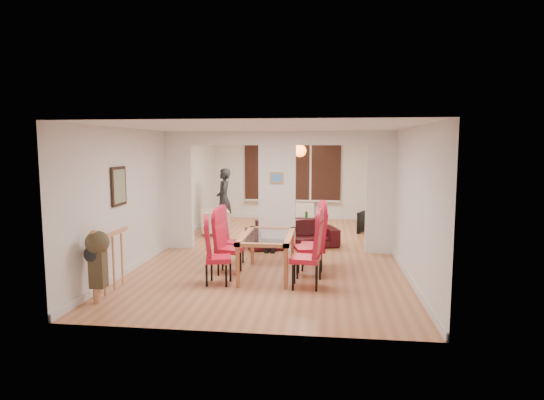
% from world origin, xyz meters
% --- Properties ---
extents(floor, '(5.00, 9.00, 0.01)m').
position_xyz_m(floor, '(0.00, 0.00, 0.00)').
color(floor, '#BA744B').
rests_on(floor, ground).
extents(room_walls, '(5.00, 9.00, 2.60)m').
position_xyz_m(room_walls, '(0.00, 0.00, 1.30)').
color(room_walls, silver).
rests_on(room_walls, floor).
extents(divider_wall, '(5.00, 0.18, 2.60)m').
position_xyz_m(divider_wall, '(0.00, 0.00, 1.30)').
color(divider_wall, white).
rests_on(divider_wall, floor).
extents(bay_window_blinds, '(3.00, 0.08, 1.80)m').
position_xyz_m(bay_window_blinds, '(0.00, 4.44, 1.50)').
color(bay_window_blinds, black).
rests_on(bay_window_blinds, room_walls).
extents(radiator, '(1.40, 0.08, 0.50)m').
position_xyz_m(radiator, '(0.00, 4.40, 0.30)').
color(radiator, white).
rests_on(radiator, floor).
extents(pendant_light, '(0.36, 0.36, 0.36)m').
position_xyz_m(pendant_light, '(0.30, 3.30, 2.15)').
color(pendant_light, orange).
rests_on(pendant_light, room_walls).
extents(stair_newel, '(0.40, 1.20, 1.10)m').
position_xyz_m(stair_newel, '(-2.25, -3.20, 0.55)').
color(stair_newel, tan).
rests_on(stair_newel, floor).
extents(wall_poster, '(0.04, 0.52, 0.67)m').
position_xyz_m(wall_poster, '(-2.47, -2.40, 1.60)').
color(wall_poster, gray).
rests_on(wall_poster, room_walls).
extents(pillar_photo, '(0.30, 0.03, 0.25)m').
position_xyz_m(pillar_photo, '(0.00, -0.10, 1.60)').
color(pillar_photo, '#4C8CD8').
rests_on(pillar_photo, divider_wall).
extents(dining_table, '(0.88, 1.57, 0.74)m').
position_xyz_m(dining_table, '(0.04, -1.99, 0.37)').
color(dining_table, '#B46D42').
rests_on(dining_table, floor).
extents(dining_chair_la, '(0.49, 0.49, 1.01)m').
position_xyz_m(dining_chair_la, '(-0.70, -2.58, 0.51)').
color(dining_chair_la, red).
rests_on(dining_chair_la, floor).
extents(dining_chair_lb, '(0.50, 0.50, 1.04)m').
position_xyz_m(dining_chair_lb, '(-0.65, -1.94, 0.52)').
color(dining_chair_lb, red).
rests_on(dining_chair_lb, floor).
extents(dining_chair_lc, '(0.43, 0.43, 1.02)m').
position_xyz_m(dining_chair_lc, '(-0.71, -1.36, 0.51)').
color(dining_chair_lc, red).
rests_on(dining_chair_lc, floor).
extents(dining_chair_ra, '(0.51, 0.51, 1.13)m').
position_xyz_m(dining_chair_ra, '(0.74, -2.60, 0.56)').
color(dining_chair_ra, red).
rests_on(dining_chair_ra, floor).
extents(dining_chair_rb, '(0.57, 0.57, 1.18)m').
position_xyz_m(dining_chair_rb, '(0.78, -1.95, 0.59)').
color(dining_chair_rb, red).
rests_on(dining_chair_rb, floor).
extents(dining_chair_rc, '(0.43, 0.43, 1.06)m').
position_xyz_m(dining_chair_rc, '(0.81, -1.47, 0.53)').
color(dining_chair_rc, red).
rests_on(dining_chair_rc, floor).
extents(sofa, '(2.20, 1.42, 0.60)m').
position_xyz_m(sofa, '(0.30, 0.37, 0.30)').
color(sofa, black).
rests_on(sofa, floor).
extents(armchair, '(0.89, 0.90, 0.65)m').
position_xyz_m(armchair, '(-1.79, 1.58, 0.32)').
color(armchair, silver).
rests_on(armchair, floor).
extents(person, '(0.68, 0.52, 1.67)m').
position_xyz_m(person, '(-1.73, 2.39, 0.84)').
color(person, black).
rests_on(person, floor).
extents(television, '(0.94, 0.52, 0.56)m').
position_xyz_m(television, '(2.00, 2.55, 0.28)').
color(television, black).
rests_on(television, floor).
extents(coffee_table, '(1.10, 0.79, 0.23)m').
position_xyz_m(coffee_table, '(0.54, 2.42, 0.11)').
color(coffee_table, '#341912').
rests_on(coffee_table, floor).
extents(bottle, '(0.07, 0.07, 0.29)m').
position_xyz_m(bottle, '(0.53, 2.51, 0.37)').
color(bottle, '#143F19').
rests_on(bottle, coffee_table).
extents(bowl, '(0.22, 0.22, 0.05)m').
position_xyz_m(bowl, '(0.78, 2.44, 0.26)').
color(bowl, '#341912').
rests_on(bowl, coffee_table).
extents(shoes, '(0.22, 0.24, 0.09)m').
position_xyz_m(shoes, '(-0.13, -0.24, 0.05)').
color(shoes, black).
rests_on(shoes, floor).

